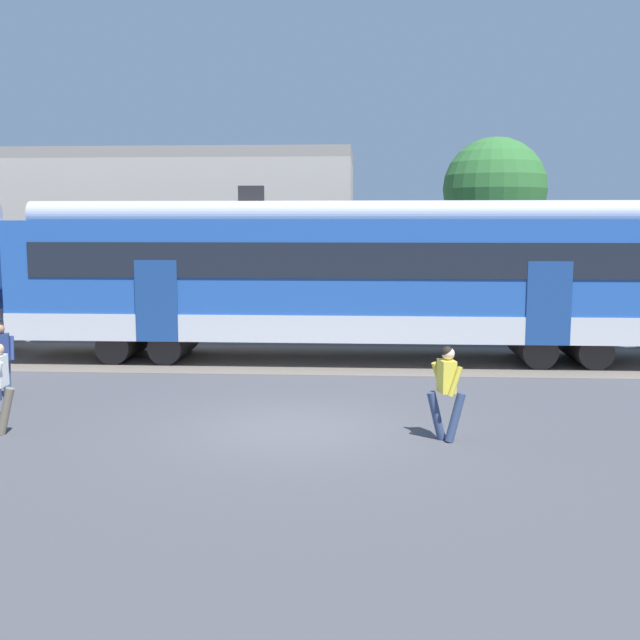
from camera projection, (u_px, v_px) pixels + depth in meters
ground_plane at (294, 429)px, 13.70m from camera, size 160.00×160.00×0.00m
commuter_train at (45, 277)px, 20.78m from camera, size 38.05×3.07×4.73m
pedestrian_navy at (1, 355)px, 15.82m from camera, size 0.53×0.71×1.67m
pedestrian_yellow at (446, 386)px, 12.82m from camera, size 0.69×0.54×1.67m
background_building at (76, 236)px, 29.10m from camera, size 21.41×5.00×9.20m
street_tree_right at (494, 190)px, 28.60m from camera, size 3.93×3.93×6.98m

